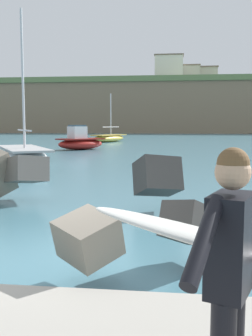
{
  "coord_description": "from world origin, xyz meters",
  "views": [
    {
      "loc": [
        1.98,
        -6.16,
        2.15
      ],
      "look_at": [
        1.16,
        0.5,
        1.4
      ],
      "focal_mm": 42.61,
      "sensor_mm": 36.0,
      "label": 1
    }
  ],
  "objects": [
    {
      "name": "surfer_with_board",
      "position": [
        2.32,
        -3.7,
        1.28
      ],
      "size": [
        2.08,
        1.48,
        1.78
      ],
      "color": "black",
      "rests_on": "walkway_path"
    },
    {
      "name": "station_building_west",
      "position": [
        0.2,
        95.91,
        15.79
      ],
      "size": [
        7.18,
        4.59,
        6.65
      ],
      "color": "silver",
      "rests_on": "headland_bluff"
    },
    {
      "name": "headland_bluff",
      "position": [
        2.07,
        98.6,
        6.25
      ],
      "size": [
        102.09,
        35.8,
        12.45
      ],
      "color": "#847056",
      "rests_on": "ground"
    },
    {
      "name": "mooring_buoy_inner",
      "position": [
        -5.77,
        33.51,
        0.22
      ],
      "size": [
        0.44,
        0.44,
        0.44
      ],
      "color": "#E54C1E",
      "rests_on": "ground"
    },
    {
      "name": "station_building_east",
      "position": [
        9.08,
        103.62,
        14.7
      ],
      "size": [
        7.43,
        7.53,
        4.47
      ],
      "color": "#B2ADA3",
      "rests_on": "headland_bluff"
    },
    {
      "name": "station_building_central",
      "position": [
        5.58,
        100.0,
        14.75
      ],
      "size": [
        5.06,
        5.98,
        4.56
      ],
      "color": "#B2ADA3",
      "rests_on": "headland_bluff"
    },
    {
      "name": "boat_mid_right",
      "position": [
        -5.84,
        26.13,
        0.66
      ],
      "size": [
        4.29,
        4.3,
        2.04
      ],
      "color": "maroon",
      "rests_on": "ground"
    },
    {
      "name": "ground_plane",
      "position": [
        0.0,
        0.0,
        0.0
      ],
      "size": [
        400.0,
        400.0,
        0.0
      ],
      "primitive_type": "plane",
      "color": "#42707F"
    },
    {
      "name": "boat_mid_centre",
      "position": [
        -5.81,
        13.57,
        0.52
      ],
      "size": [
        5.01,
        6.43,
        7.74
      ],
      "color": "white",
      "rests_on": "ground"
    },
    {
      "name": "boat_mid_left",
      "position": [
        -5.77,
        40.21,
        0.48
      ],
      "size": [
        3.99,
        6.06,
        5.67
      ],
      "color": "#EAC64C",
      "rests_on": "ground"
    },
    {
      "name": "breakwater_jetty",
      "position": [
        -0.91,
        1.68,
        1.03
      ],
      "size": [
        30.09,
        7.33,
        2.28
      ],
      "color": "#3D3A38",
      "rests_on": "ground"
    }
  ]
}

